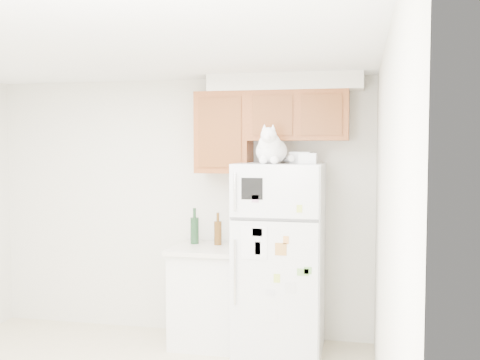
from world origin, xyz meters
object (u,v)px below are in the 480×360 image
(refrigerator, at_px, (280,258))
(base_counter, at_px, (207,295))
(storage_box_front, at_px, (308,158))
(bottle_green, at_px, (195,226))
(bottle_amber, at_px, (218,229))
(storage_box_back, at_px, (301,158))
(cat, at_px, (271,149))

(refrigerator, distance_m, base_counter, 0.79)
(storage_box_front, bearing_deg, refrigerator, 170.56)
(refrigerator, distance_m, bottle_green, 0.90)
(bottle_green, xyz_separation_m, bottle_amber, (0.23, -0.01, -0.02))
(bottle_amber, bearing_deg, storage_box_front, -14.11)
(base_counter, distance_m, storage_box_front, 1.59)
(storage_box_front, relative_size, bottle_green, 0.44)
(refrigerator, bearing_deg, bottle_amber, 164.20)
(storage_box_back, bearing_deg, refrigerator, -166.13)
(bottle_green, height_order, bottle_amber, bottle_green)
(refrigerator, height_order, bottle_amber, refrigerator)
(base_counter, relative_size, storage_box_front, 6.13)
(storage_box_back, xyz_separation_m, bottle_amber, (-0.79, 0.15, -0.68))
(refrigerator, xyz_separation_m, cat, (-0.05, -0.16, 0.98))
(base_counter, distance_m, cat, 1.52)
(cat, xyz_separation_m, bottle_amber, (-0.56, 0.34, -0.75))
(cat, bearing_deg, storage_box_front, 21.58)
(storage_box_front, xyz_separation_m, bottle_green, (-1.09, 0.23, -0.65))
(cat, distance_m, storage_box_front, 0.33)
(base_counter, height_order, storage_box_back, storage_box_back)
(refrigerator, bearing_deg, base_counter, 173.91)
(refrigerator, xyz_separation_m, base_counter, (-0.69, 0.07, -0.39))
(storage_box_front, bearing_deg, bottle_amber, 166.27)
(refrigerator, xyz_separation_m, bottle_amber, (-0.61, 0.17, 0.22))
(storage_box_front, distance_m, bottle_amber, 1.11)
(bottle_green, bearing_deg, storage_box_back, -9.02)
(refrigerator, xyz_separation_m, storage_box_back, (0.18, 0.02, 0.90))
(bottle_amber, bearing_deg, bottle_green, 177.16)
(storage_box_back, relative_size, bottle_green, 0.53)
(bottle_green, bearing_deg, base_counter, -35.74)
(cat, height_order, bottle_amber, cat)
(refrigerator, relative_size, storage_box_front, 11.33)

